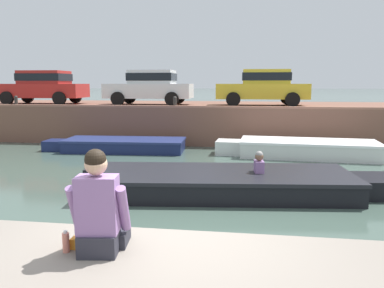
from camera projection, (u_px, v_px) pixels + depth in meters
ground_plane at (213, 183)px, 9.43m from camera, size 400.00×400.00×0.00m
far_quay_wall at (229, 121)px, 17.56m from camera, size 60.00×6.00×1.53m
far_wall_coping at (226, 107)px, 14.62m from camera, size 60.00×0.24×0.08m
boat_moored_west_navy at (119, 145)px, 13.88m from camera, size 5.29×1.80×0.46m
boat_moored_central_white at (301, 149)px, 12.80m from camera, size 5.51×2.02×0.56m
motorboat_passing at (232, 183)px, 8.49m from camera, size 7.24×2.65×0.99m
car_leftmost_red at (43, 86)px, 17.60m from camera, size 4.07×2.13×1.54m
car_left_inner_white at (150, 86)px, 16.89m from camera, size 3.88×1.95×1.54m
car_centre_yellow at (263, 86)px, 16.20m from camera, size 3.90×1.99×1.54m
mooring_bollard_west at (16, 100)px, 15.94m from camera, size 0.15×0.15×0.44m
mooring_bollard_mid at (175, 101)px, 15.00m from camera, size 0.15×0.15×0.44m
person_seated_left at (99, 213)px, 3.38m from camera, size 0.56×0.56×0.97m
bottle_drink at (66, 242)px, 3.41m from camera, size 0.06×0.06×0.20m
snack_bag at (82, 243)px, 3.50m from camera, size 0.18×0.12×0.10m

